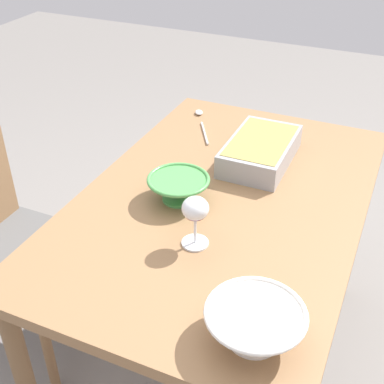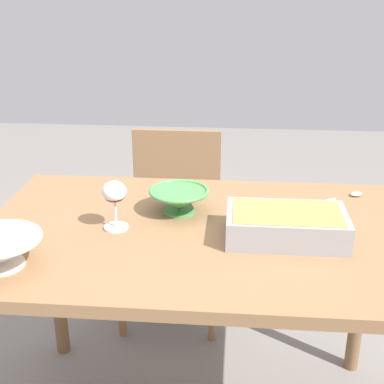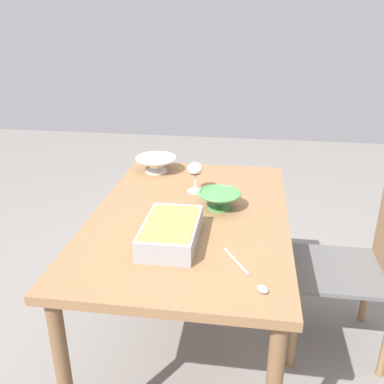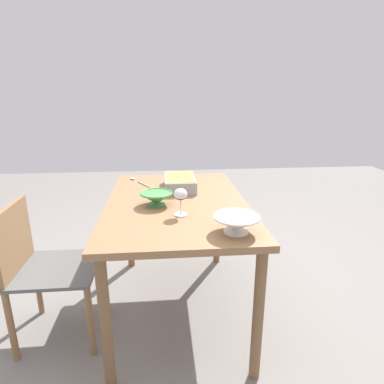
{
  "view_description": "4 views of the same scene",
  "coord_description": "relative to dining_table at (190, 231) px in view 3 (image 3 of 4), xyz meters",
  "views": [
    {
      "loc": [
        -1.24,
        -0.45,
        1.67
      ],
      "look_at": [
        -0.14,
        0.04,
        0.86
      ],
      "focal_mm": 48.0,
      "sensor_mm": 36.0,
      "label": 1
    },
    {
      "loc": [
        0.11,
        -1.43,
        1.48
      ],
      "look_at": [
        -0.02,
        0.07,
        0.86
      ],
      "focal_mm": 50.05,
      "sensor_mm": 36.0,
      "label": 2
    },
    {
      "loc": [
        1.64,
        0.25,
        1.58
      ],
      "look_at": [
        -0.07,
        -0.0,
        0.84
      ],
      "focal_mm": 39.44,
      "sensor_mm": 36.0,
      "label": 3
    },
    {
      "loc": [
        -1.89,
        0.08,
        1.42
      ],
      "look_at": [
        -0.14,
        -0.08,
        0.87
      ],
      "focal_mm": 30.41,
      "sensor_mm": 36.0,
      "label": 4
    }
  ],
  "objects": [
    {
      "name": "ground_plane",
      "position": [
        0.0,
        0.0,
        -0.68
      ],
      "size": [
        8.0,
        8.0,
        0.0
      ],
      "primitive_type": "plane",
      "color": "gray"
    },
    {
      "name": "dining_table",
      "position": [
        0.0,
        0.0,
        0.0
      ],
      "size": [
        1.31,
        0.84,
        0.77
      ],
      "color": "olive",
      "rests_on": "ground_plane"
    },
    {
      "name": "chair",
      "position": [
        -0.17,
        0.78,
        -0.22
      ],
      "size": [
        0.43,
        0.45,
        0.82
      ],
      "color": "#595959",
      "rests_on": "ground_plane"
    },
    {
      "name": "wine_glass",
      "position": [
        -0.25,
        -0.01,
        0.2
      ],
      "size": [
        0.07,
        0.07,
        0.15
      ],
      "color": "white",
      "rests_on": "dining_table"
    },
    {
      "name": "casserole_dish",
      "position": [
        0.26,
        -0.04,
        0.13
      ],
      "size": [
        0.34,
        0.2,
        0.08
      ],
      "color": "#99999E",
      "rests_on": "dining_table"
    },
    {
      "name": "mixing_bowl",
      "position": [
        -0.49,
        -0.26,
        0.14
      ],
      "size": [
        0.22,
        0.22,
        0.08
      ],
      "color": "white",
      "rests_on": "dining_table"
    },
    {
      "name": "small_bowl",
      "position": [
        -0.07,
        0.12,
        0.13
      ],
      "size": [
        0.19,
        0.19,
        0.08
      ],
      "color": "#4C994C",
      "rests_on": "dining_table"
    },
    {
      "name": "serving_spoon",
      "position": [
        0.46,
        0.27,
        0.1
      ],
      "size": [
        0.26,
        0.16,
        0.01
      ],
      "color": "silver",
      "rests_on": "dining_table"
    }
  ]
}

